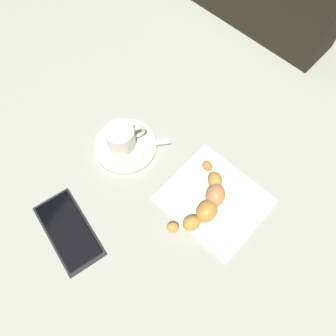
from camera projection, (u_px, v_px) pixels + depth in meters
The scene contains 8 objects.
ground_plane at pixel (162, 175), 0.68m from camera, with size 1.80×1.80×0.00m, color #A5A896.
saucer at pixel (126, 146), 0.70m from camera, with size 0.12×0.12×0.01m, color silver.
espresso_cup at pixel (121, 137), 0.68m from camera, with size 0.07×0.07×0.05m.
teaspoon at pixel (126, 147), 0.69m from camera, with size 0.12×0.09×0.01m.
sugar_packet at pixel (128, 159), 0.68m from camera, with size 0.06×0.02×0.01m, color beige.
napkin at pixel (213, 201), 0.65m from camera, with size 0.18×0.16×0.00m, color silver.
croissant at pixel (207, 202), 0.63m from camera, with size 0.08×0.16×0.04m.
cell_phone at pixel (68, 231), 0.63m from camera, with size 0.17×0.13×0.01m.
Camera 1 is at (0.14, -0.24, 0.62)m, focal length 37.34 mm.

